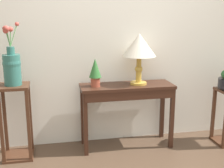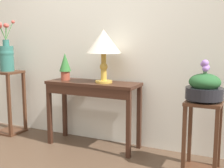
{
  "view_description": "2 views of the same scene",
  "coord_description": "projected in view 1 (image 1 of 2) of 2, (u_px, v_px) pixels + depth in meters",
  "views": [
    {
      "loc": [
        -0.83,
        -2.02,
        1.58
      ],
      "look_at": [
        -0.17,
        1.27,
        0.76
      ],
      "focal_mm": 47.84,
      "sensor_mm": 36.0,
      "label": 1
    },
    {
      "loc": [
        1.63,
        -1.69,
        1.24
      ],
      "look_at": [
        0.21,
        1.28,
        0.74
      ],
      "focal_mm": 47.51,
      "sensor_mm": 36.0,
      "label": 2
    }
  ],
  "objects": [
    {
      "name": "back_wall_with_art",
      "position": [
        122.0,
        27.0,
        3.55
      ],
      "size": [
        9.0,
        0.1,
        2.8
      ],
      "color": "silver",
      "rests_on": "ground"
    },
    {
      "name": "console_table",
      "position": [
        127.0,
        95.0,
        3.45
      ],
      "size": [
        1.07,
        0.38,
        0.76
      ],
      "color": "#381E14",
      "rests_on": "ground"
    },
    {
      "name": "table_lamp",
      "position": [
        139.0,
        47.0,
        3.36
      ],
      "size": [
        0.38,
        0.38,
        0.58
      ],
      "color": "gold",
      "rests_on": "console_table"
    },
    {
      "name": "potted_plant_on_console",
      "position": [
        95.0,
        71.0,
        3.32
      ],
      "size": [
        0.14,
        0.14,
        0.32
      ],
      "color": "#9E4733",
      "rests_on": "console_table"
    },
    {
      "name": "pedestal_stand_left",
      "position": [
        16.0,
        122.0,
        3.24
      ],
      "size": [
        0.32,
        0.32,
        0.83
      ],
      "color": "#472819",
      "rests_on": "ground"
    },
    {
      "name": "flower_vase_tall_left",
      "position": [
        12.0,
        65.0,
        3.09
      ],
      "size": [
        0.19,
        0.2,
        0.65
      ],
      "color": "#2D665B",
      "rests_on": "pedestal_stand_left"
    }
  ]
}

